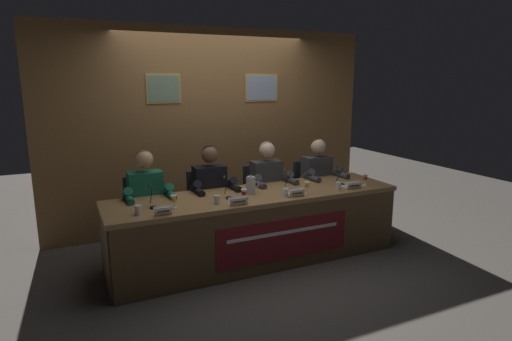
# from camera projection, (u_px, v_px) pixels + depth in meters

# --- Properties ---
(ground_plane) EXTENTS (12.00, 12.00, 0.00)m
(ground_plane) POSITION_uv_depth(u_px,v_px,m) (256.00, 258.00, 4.72)
(ground_plane) COLOR #4C4742
(wall_back_panelled) EXTENTS (4.38, 0.14, 2.60)m
(wall_back_panelled) POSITION_uv_depth(u_px,v_px,m) (214.00, 130.00, 5.61)
(wall_back_panelled) COLOR brown
(wall_back_panelled) RESTS_ON ground_plane
(conference_table) EXTENTS (3.18, 0.83, 0.75)m
(conference_table) POSITION_uv_depth(u_px,v_px,m) (261.00, 217.00, 4.52)
(conference_table) COLOR olive
(conference_table) RESTS_ON ground_plane
(chair_far_left) EXTENTS (0.44, 0.45, 0.90)m
(chair_far_left) POSITION_uv_depth(u_px,v_px,m) (145.00, 218.00, 4.71)
(chair_far_left) COLOR black
(chair_far_left) RESTS_ON ground_plane
(panelist_far_left) EXTENTS (0.51, 0.48, 1.23)m
(panelist_far_left) POSITION_uv_depth(u_px,v_px,m) (148.00, 199.00, 4.48)
(panelist_far_left) COLOR black
(panelist_far_left) RESTS_ON ground_plane
(nameplate_far_left) EXTENTS (0.16, 0.06, 0.08)m
(nameplate_far_left) POSITION_uv_depth(u_px,v_px,m) (163.00, 211.00, 3.82)
(nameplate_far_left) COLOR white
(nameplate_far_left) RESTS_ON conference_table
(juice_glass_far_left) EXTENTS (0.06, 0.06, 0.12)m
(juice_glass_far_left) POSITION_uv_depth(u_px,v_px,m) (174.00, 199.00, 4.02)
(juice_glass_far_left) COLOR white
(juice_glass_far_left) RESTS_ON conference_table
(water_cup_far_left) EXTENTS (0.06, 0.06, 0.08)m
(water_cup_far_left) POSITION_uv_depth(u_px,v_px,m) (138.00, 210.00, 3.84)
(water_cup_far_left) COLOR silver
(water_cup_far_left) RESTS_ON conference_table
(microphone_far_left) EXTENTS (0.06, 0.17, 0.22)m
(microphone_far_left) POSITION_uv_depth(u_px,v_px,m) (152.00, 200.00, 4.04)
(microphone_far_left) COLOR black
(microphone_far_left) RESTS_ON conference_table
(chair_center_left) EXTENTS (0.44, 0.45, 0.90)m
(chair_center_left) POSITION_uv_depth(u_px,v_px,m) (207.00, 210.00, 5.01)
(chair_center_left) COLOR black
(chair_center_left) RESTS_ON ground_plane
(panelist_center_left) EXTENTS (0.51, 0.48, 1.23)m
(panelist_center_left) POSITION_uv_depth(u_px,v_px,m) (212.00, 191.00, 4.77)
(panelist_center_left) COLOR black
(panelist_center_left) RESTS_ON ground_plane
(nameplate_center_left) EXTENTS (0.19, 0.06, 0.08)m
(nameplate_center_left) POSITION_uv_depth(u_px,v_px,m) (238.00, 201.00, 4.12)
(nameplate_center_left) COLOR white
(nameplate_center_left) RESTS_ON conference_table
(juice_glass_center_left) EXTENTS (0.06, 0.06, 0.12)m
(juice_glass_center_left) POSITION_uv_depth(u_px,v_px,m) (244.00, 193.00, 4.25)
(juice_glass_center_left) COLOR white
(juice_glass_center_left) RESTS_ON conference_table
(water_cup_center_left) EXTENTS (0.06, 0.06, 0.08)m
(water_cup_center_left) POSITION_uv_depth(u_px,v_px,m) (217.00, 200.00, 4.17)
(water_cup_center_left) COLOR silver
(water_cup_center_left) RESTS_ON conference_table
(microphone_center_left) EXTENTS (0.06, 0.17, 0.22)m
(microphone_center_left) POSITION_uv_depth(u_px,v_px,m) (227.00, 191.00, 4.37)
(microphone_center_left) COLOR black
(microphone_center_left) RESTS_ON conference_table
(chair_center_right) EXTENTS (0.44, 0.45, 0.90)m
(chair_center_right) POSITION_uv_depth(u_px,v_px,m) (262.00, 203.00, 5.31)
(chair_center_right) COLOR black
(chair_center_right) RESTS_ON ground_plane
(panelist_center_right) EXTENTS (0.51, 0.48, 1.23)m
(panelist_center_right) POSITION_uv_depth(u_px,v_px,m) (269.00, 185.00, 5.07)
(panelist_center_right) COLOR black
(panelist_center_right) RESTS_ON ground_plane
(nameplate_center_right) EXTENTS (0.18, 0.06, 0.08)m
(nameplate_center_right) POSITION_uv_depth(u_px,v_px,m) (296.00, 193.00, 4.42)
(nameplate_center_right) COLOR white
(nameplate_center_right) RESTS_ON conference_table
(juice_glass_center_right) EXTENTS (0.06, 0.06, 0.12)m
(juice_glass_center_right) POSITION_uv_depth(u_px,v_px,m) (307.00, 185.00, 4.55)
(juice_glass_center_right) COLOR white
(juice_glass_center_right) RESTS_ON conference_table
(water_cup_center_right) EXTENTS (0.06, 0.06, 0.08)m
(water_cup_center_right) POSITION_uv_depth(u_px,v_px,m) (286.00, 193.00, 4.43)
(water_cup_center_right) COLOR silver
(water_cup_center_right) RESTS_ON conference_table
(microphone_center_right) EXTENTS (0.06, 0.17, 0.22)m
(microphone_center_right) POSITION_uv_depth(u_px,v_px,m) (288.00, 184.00, 4.66)
(microphone_center_right) COLOR black
(microphone_center_right) RESTS_ON conference_table
(chair_far_right) EXTENTS (0.44, 0.45, 0.90)m
(chair_far_right) POSITION_uv_depth(u_px,v_px,m) (311.00, 196.00, 5.60)
(chair_far_right) COLOR black
(chair_far_right) RESTS_ON ground_plane
(panelist_far_right) EXTENTS (0.51, 0.48, 1.23)m
(panelist_far_right) POSITION_uv_depth(u_px,v_px,m) (320.00, 179.00, 5.37)
(panelist_far_right) COLOR black
(panelist_far_right) RESTS_ON ground_plane
(nameplate_far_right) EXTENTS (0.19, 0.06, 0.08)m
(nameplate_far_right) POSITION_uv_depth(u_px,v_px,m) (353.00, 185.00, 4.74)
(nameplate_far_right) COLOR white
(nameplate_far_right) RESTS_ON conference_table
(juice_glass_far_right) EXTENTS (0.06, 0.06, 0.12)m
(juice_glass_far_right) POSITION_uv_depth(u_px,v_px,m) (365.00, 178.00, 4.89)
(juice_glass_far_right) COLOR white
(juice_glass_far_right) RESTS_ON conference_table
(water_cup_far_right) EXTENTS (0.06, 0.06, 0.08)m
(water_cup_far_right) POSITION_uv_depth(u_px,v_px,m) (338.00, 186.00, 4.70)
(water_cup_far_right) COLOR silver
(water_cup_far_right) RESTS_ON conference_table
(microphone_far_right) EXTENTS (0.06, 0.17, 0.22)m
(microphone_far_right) POSITION_uv_depth(u_px,v_px,m) (340.00, 178.00, 4.92)
(microphone_far_right) COLOR black
(microphone_far_right) RESTS_ON conference_table
(water_pitcher_central) EXTENTS (0.15, 0.10, 0.21)m
(water_pitcher_central) POSITION_uv_depth(u_px,v_px,m) (251.00, 185.00, 4.52)
(water_pitcher_central) COLOR silver
(water_pitcher_central) RESTS_ON conference_table
(document_stack_far_right) EXTENTS (0.22, 0.17, 0.01)m
(document_stack_far_right) POSITION_uv_depth(u_px,v_px,m) (348.00, 184.00, 4.92)
(document_stack_far_right) COLOR white
(document_stack_far_right) RESTS_ON conference_table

